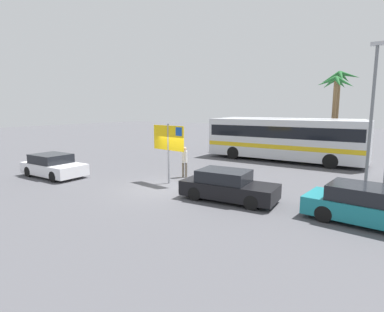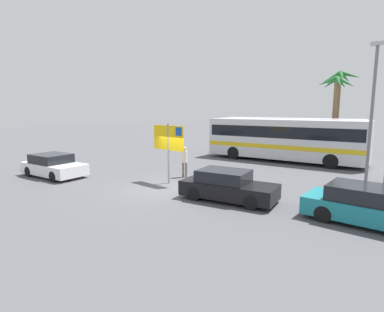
# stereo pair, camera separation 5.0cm
# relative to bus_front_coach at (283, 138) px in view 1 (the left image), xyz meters

# --- Properties ---
(ground) EXTENTS (120.00, 120.00, 0.00)m
(ground) POSITION_rel_bus_front_coach_xyz_m (-2.32, -11.44, -1.78)
(ground) COLOR #4C4C51
(bus_front_coach) EXTENTS (11.57, 2.60, 3.17)m
(bus_front_coach) POSITION_rel_bus_front_coach_xyz_m (0.00, 0.00, 0.00)
(bus_front_coach) COLOR silver
(bus_front_coach) RESTS_ON ground
(bus_rear_coach) EXTENTS (11.57, 2.60, 3.17)m
(bus_rear_coach) POSITION_rel_bus_front_coach_xyz_m (-0.58, 3.22, 0.00)
(bus_rear_coach) COLOR silver
(bus_rear_coach) RESTS_ON ground
(ferry_sign) EXTENTS (2.19, 0.36, 3.20)m
(ferry_sign) POSITION_rel_bus_front_coach_xyz_m (-2.82, -10.40, 0.54)
(ferry_sign) COLOR gray
(ferry_sign) RESTS_ON ground
(car_white) EXTENTS (4.05, 1.94, 1.32)m
(car_white) POSITION_rel_bus_front_coach_xyz_m (-9.57, -12.88, -1.15)
(car_white) COLOR silver
(car_white) RESTS_ON ground
(car_black) EXTENTS (4.24, 2.02, 1.32)m
(car_black) POSITION_rel_bus_front_coach_xyz_m (1.18, -11.37, -1.15)
(car_black) COLOR black
(car_black) RESTS_ON ground
(car_teal) EXTENTS (4.46, 2.26, 1.32)m
(car_teal) POSITION_rel_bus_front_coach_xyz_m (6.55, -11.12, -1.15)
(car_teal) COLOR #19757F
(car_teal) RESTS_ON ground
(pedestrian_crossing_lot) EXTENTS (0.32, 0.32, 1.79)m
(pedestrian_crossing_lot) POSITION_rel_bus_front_coach_xyz_m (-3.00, -8.73, -0.72)
(pedestrian_crossing_lot) COLOR #706656
(pedestrian_crossing_lot) RESTS_ON ground
(lamp_post_left_side) EXTENTS (0.56, 0.20, 6.87)m
(lamp_post_left_side) POSITION_rel_bus_front_coach_xyz_m (6.09, -6.91, 1.97)
(lamp_post_left_side) COLOR slate
(lamp_post_left_side) RESTS_ON ground
(palm_tree_seaside) EXTENTS (3.12, 3.04, 6.86)m
(palm_tree_seaside) POSITION_rel_bus_front_coach_xyz_m (2.24, 7.16, 3.61)
(palm_tree_seaside) COLOR brown
(palm_tree_seaside) RESTS_ON ground
(palm_tree_inland) EXTENTS (3.45, 3.38, 7.63)m
(palm_tree_inland) POSITION_rel_bus_front_coach_xyz_m (2.01, 10.41, 4.24)
(palm_tree_inland) COLOR brown
(palm_tree_inland) RESTS_ON ground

